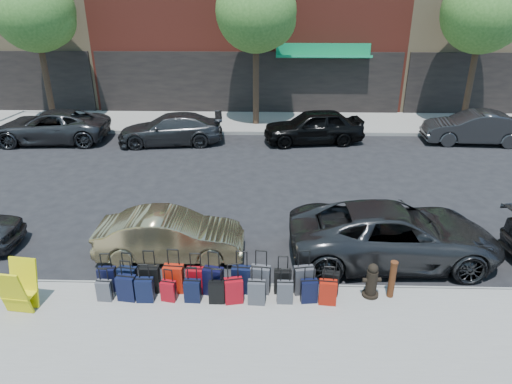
{
  "coord_description": "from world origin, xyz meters",
  "views": [
    {
      "loc": [
        1.14,
        -13.34,
        6.47
      ],
      "look_at": [
        0.81,
        -1.5,
        1.19
      ],
      "focal_mm": 32.0,
      "sensor_mm": 36.0,
      "label": 1
    }
  ],
  "objects_px": {
    "tree_right": "(486,14)",
    "car_near_1": "(170,236)",
    "suitcase_front_5": "(213,281)",
    "car_far_3": "(474,128)",
    "display_rack": "(18,288)",
    "fire_hydrant": "(372,281)",
    "car_far_1": "(171,129)",
    "tree_left": "(37,13)",
    "car_far_0": "(50,127)",
    "bollard": "(392,279)",
    "tree_center": "(259,14)",
    "car_near_2": "(394,234)",
    "car_far_2": "(313,126)"
  },
  "relations": [
    {
      "from": "tree_left",
      "to": "car_far_0",
      "type": "xyz_separation_m",
      "value": [
        1.02,
        -2.87,
        -4.69
      ]
    },
    {
      "from": "tree_center",
      "to": "car_far_3",
      "type": "relative_size",
      "value": 1.64
    },
    {
      "from": "car_far_0",
      "to": "tree_left",
      "type": "bearing_deg",
      "value": -163.62
    },
    {
      "from": "fire_hydrant",
      "to": "car_near_2",
      "type": "distance_m",
      "value": 2.03
    },
    {
      "from": "bollard",
      "to": "car_far_2",
      "type": "xyz_separation_m",
      "value": [
        -0.73,
        11.67,
        0.15
      ]
    },
    {
      "from": "tree_center",
      "to": "car_far_1",
      "type": "distance_m",
      "value": 6.84
    },
    {
      "from": "car_far_1",
      "to": "car_far_3",
      "type": "height_order",
      "value": "car_far_3"
    },
    {
      "from": "tree_right",
      "to": "car_far_3",
      "type": "height_order",
      "value": "tree_right"
    },
    {
      "from": "car_near_1",
      "to": "car_near_2",
      "type": "relative_size",
      "value": 0.71
    },
    {
      "from": "fire_hydrant",
      "to": "car_far_1",
      "type": "relative_size",
      "value": 0.18
    },
    {
      "from": "fire_hydrant",
      "to": "suitcase_front_5",
      "type": "bearing_deg",
      "value": 174.88
    },
    {
      "from": "car_near_1",
      "to": "car_far_3",
      "type": "relative_size",
      "value": 0.86
    },
    {
      "from": "car_near_1",
      "to": "display_rack",
      "type": "bearing_deg",
      "value": 130.47
    },
    {
      "from": "car_far_2",
      "to": "fire_hydrant",
      "type": "bearing_deg",
      "value": -6.39
    },
    {
      "from": "display_rack",
      "to": "car_near_2",
      "type": "xyz_separation_m",
      "value": [
        8.48,
        2.51,
        0.04
      ]
    },
    {
      "from": "car_near_2",
      "to": "car_far_1",
      "type": "xyz_separation_m",
      "value": [
        -7.66,
        9.53,
        -0.06
      ]
    },
    {
      "from": "suitcase_front_5",
      "to": "car_far_3",
      "type": "relative_size",
      "value": 0.24
    },
    {
      "from": "tree_center",
      "to": "car_far_1",
      "type": "height_order",
      "value": "tree_center"
    },
    {
      "from": "fire_hydrant",
      "to": "car_near_1",
      "type": "bearing_deg",
      "value": 154.66
    },
    {
      "from": "car_far_3",
      "to": "display_rack",
      "type": "bearing_deg",
      "value": -45.88
    },
    {
      "from": "tree_right",
      "to": "car_near_1",
      "type": "relative_size",
      "value": 1.92
    },
    {
      "from": "tree_right",
      "to": "car_far_0",
      "type": "height_order",
      "value": "tree_right"
    },
    {
      "from": "car_far_3",
      "to": "car_near_1",
      "type": "bearing_deg",
      "value": -46.2
    },
    {
      "from": "tree_left",
      "to": "car_far_3",
      "type": "relative_size",
      "value": 1.64
    },
    {
      "from": "display_rack",
      "to": "car_far_0",
      "type": "xyz_separation_m",
      "value": [
        -4.74,
        12.16,
        0.02
      ]
    },
    {
      "from": "fire_hydrant",
      "to": "car_far_3",
      "type": "xyz_separation_m",
      "value": [
        6.99,
        11.77,
        0.2
      ]
    },
    {
      "from": "car_far_2",
      "to": "display_rack",
      "type": "bearing_deg",
      "value": -38.34
    },
    {
      "from": "fire_hydrant",
      "to": "car_near_2",
      "type": "xyz_separation_m",
      "value": [
        0.9,
        1.8,
        0.21
      ]
    },
    {
      "from": "tree_left",
      "to": "car_far_1",
      "type": "relative_size",
      "value": 1.55
    },
    {
      "from": "tree_left",
      "to": "bollard",
      "type": "distance_m",
      "value": 20.46
    },
    {
      "from": "suitcase_front_5",
      "to": "fire_hydrant",
      "type": "relative_size",
      "value": 1.28
    },
    {
      "from": "tree_right",
      "to": "car_near_1",
      "type": "distance_m",
      "value": 18.37
    },
    {
      "from": "car_near_1",
      "to": "suitcase_front_5",
      "type": "bearing_deg",
      "value": -144.88
    },
    {
      "from": "car_far_3",
      "to": "car_far_2",
      "type": "bearing_deg",
      "value": -85.55
    },
    {
      "from": "tree_left",
      "to": "tree_center",
      "type": "xyz_separation_m",
      "value": [
        10.5,
        0.0,
        0.0
      ]
    },
    {
      "from": "tree_right",
      "to": "fire_hydrant",
      "type": "distance_m",
      "value": 16.97
    },
    {
      "from": "car_near_2",
      "to": "car_far_2",
      "type": "bearing_deg",
      "value": 5.16
    },
    {
      "from": "car_near_1",
      "to": "car_far_0",
      "type": "distance_m",
      "value": 12.25
    },
    {
      "from": "tree_left",
      "to": "car_far_0",
      "type": "relative_size",
      "value": 1.4
    },
    {
      "from": "car_far_0",
      "to": "car_far_2",
      "type": "height_order",
      "value": "car_far_2"
    },
    {
      "from": "bollard",
      "to": "car_far_0",
      "type": "xyz_separation_m",
      "value": [
        -12.75,
        11.48,
        0.1
      ]
    },
    {
      "from": "suitcase_front_5",
      "to": "display_rack",
      "type": "distance_m",
      "value": 4.11
    },
    {
      "from": "suitcase_front_5",
      "to": "car_far_0",
      "type": "relative_size",
      "value": 0.2
    },
    {
      "from": "car_near_1",
      "to": "car_near_2",
      "type": "xyz_separation_m",
      "value": [
        5.75,
        0.05,
        0.11
      ]
    },
    {
      "from": "bollard",
      "to": "car_near_1",
      "type": "distance_m",
      "value": 5.57
    },
    {
      "from": "tree_right",
      "to": "suitcase_front_5",
      "type": "bearing_deg",
      "value": -127.96
    },
    {
      "from": "tree_right",
      "to": "tree_center",
      "type": "bearing_deg",
      "value": 180.0
    },
    {
      "from": "tree_right",
      "to": "car_near_2",
      "type": "distance_m",
      "value": 14.98
    },
    {
      "from": "tree_center",
      "to": "suitcase_front_5",
      "type": "height_order",
      "value": "tree_center"
    },
    {
      "from": "tree_right",
      "to": "bollard",
      "type": "xyz_separation_m",
      "value": [
        -7.22,
        -14.34,
        -4.8
      ]
    }
  ]
}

